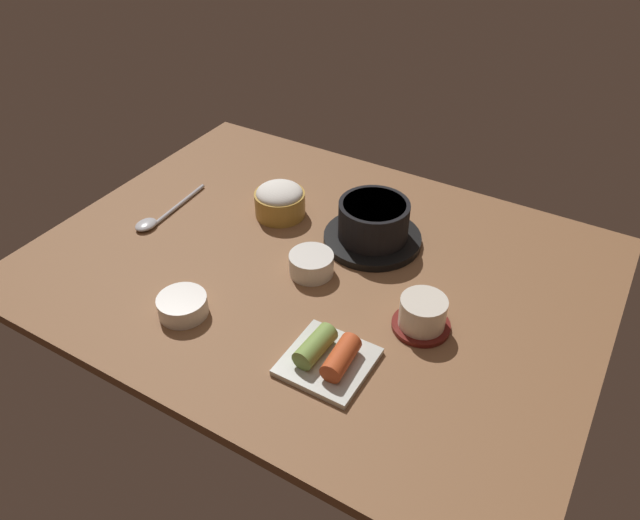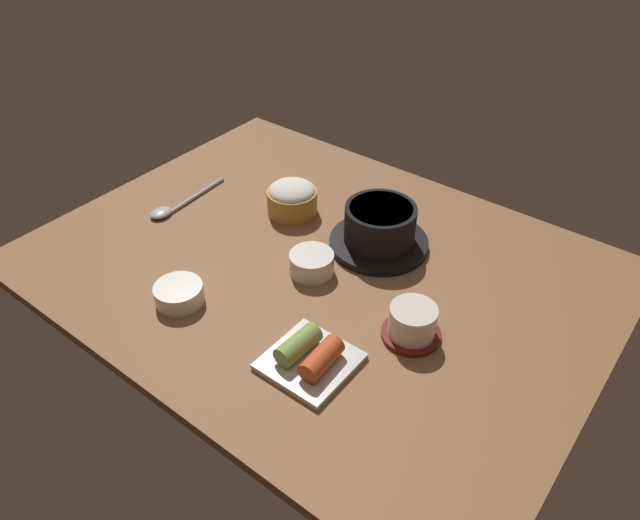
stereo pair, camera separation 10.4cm
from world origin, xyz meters
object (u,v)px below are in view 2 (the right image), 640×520
kimchi_plate (310,356)px  spoon (173,207)px  banchan_cup_center (312,263)px  stone_pot (380,229)px  tea_cup_with_saucer (412,323)px  side_bowl_near (179,293)px  rice_bowl (292,198)px

kimchi_plate → spoon: kimchi_plate is taller
banchan_cup_center → stone_pot: bearing=69.3°
tea_cup_with_saucer → side_bowl_near: (-34.72, -16.77, -1.04)cm
rice_bowl → tea_cup_with_saucer: size_ratio=1.07×
rice_bowl → banchan_cup_center: rice_bowl is taller
spoon → side_bowl_near: bearing=-38.9°
banchan_cup_center → side_bowl_near: bearing=-122.7°
stone_pot → side_bowl_near: 37.75cm
rice_bowl → side_bowl_near: 32.30cm
tea_cup_with_saucer → kimchi_plate: bearing=-121.7°
stone_pot → side_bowl_near: bearing=-118.1°
kimchi_plate → spoon: bearing=162.2°
kimchi_plate → side_bowl_near: 25.98cm
rice_bowl → banchan_cup_center: bearing=-40.0°
side_bowl_near → kimchi_plate: bearing=5.4°
tea_cup_with_saucer → spoon: bearing=178.9°
kimchi_plate → side_bowl_near: bearing=-174.6°
stone_pot → banchan_cup_center: size_ratio=2.34×
kimchi_plate → spoon: size_ratio=0.64×
tea_cup_with_saucer → banchan_cup_center: bearing=172.7°
banchan_cup_center → tea_cup_with_saucer: bearing=-7.3°
stone_pot → banchan_cup_center: 14.72cm
side_bowl_near → spoon: (-22.13, 17.89, -1.14)cm
stone_pot → tea_cup_with_saucer: bearing=-44.1°
rice_bowl → tea_cup_with_saucer: rice_bowl is taller
rice_bowl → kimchi_plate: 41.03cm
spoon → tea_cup_with_saucer: bearing=-1.1°
side_bowl_near → rice_bowl: bearing=94.2°
kimchi_plate → side_bowl_near: size_ratio=1.54×
banchan_cup_center → spoon: bearing=-177.2°
rice_bowl → kimchi_plate: rice_bowl is taller
kimchi_plate → spoon: (-48.00, 15.42, -1.01)cm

